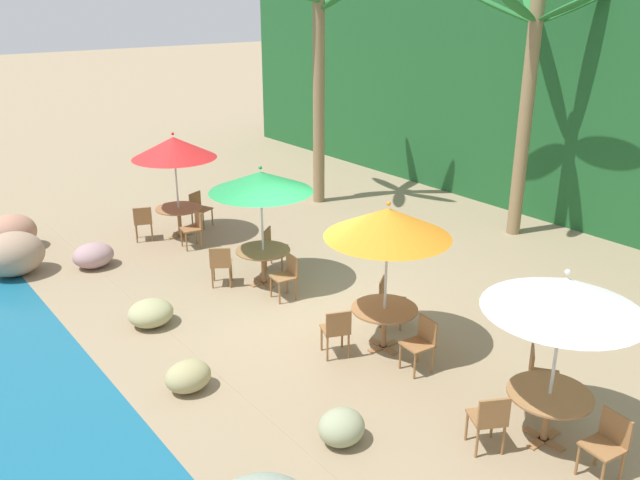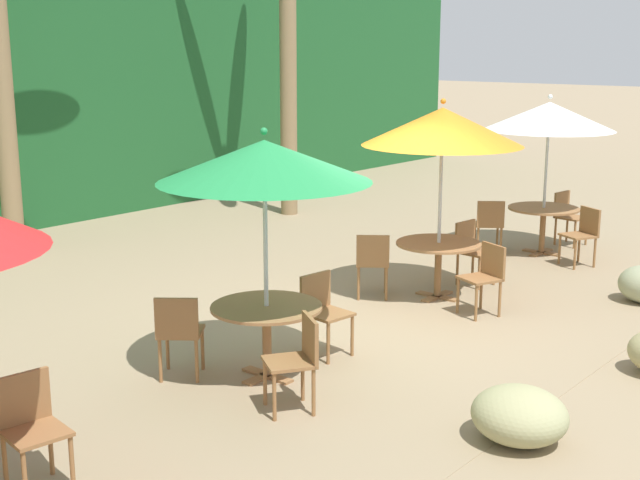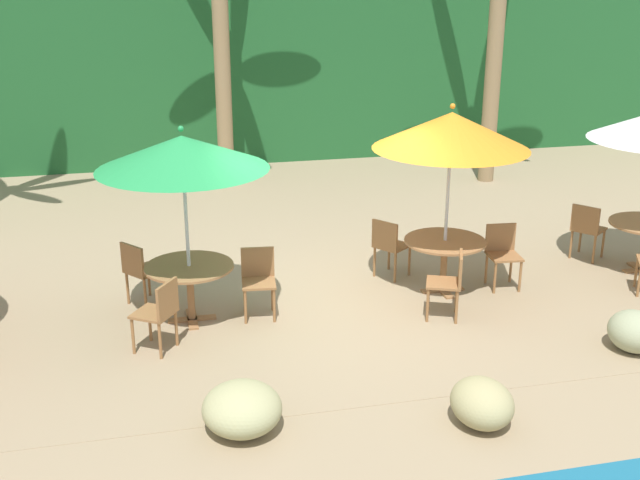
# 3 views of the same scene
# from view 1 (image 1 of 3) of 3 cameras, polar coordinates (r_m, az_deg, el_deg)

# --- Properties ---
(ground_plane) EXTENTS (120.00, 120.00, 0.00)m
(ground_plane) POSITION_cam_1_polar(r_m,az_deg,el_deg) (12.47, 0.04, -6.19)
(ground_plane) COLOR #937F60
(terrace_deck) EXTENTS (18.00, 5.20, 0.01)m
(terrace_deck) POSITION_cam_1_polar(r_m,az_deg,el_deg) (12.46, 0.04, -6.17)
(terrace_deck) COLOR #937F60
(terrace_deck) RESTS_ON ground
(foliage_backdrop) EXTENTS (28.00, 2.40, 6.00)m
(foliage_backdrop) POSITION_cam_1_polar(r_m,az_deg,el_deg) (18.25, 23.52, 10.72)
(foliage_backdrop) COLOR #1E5628
(foliage_backdrop) RESTS_ON ground
(rock_seawall) EXTENTS (15.59, 2.92, 0.93)m
(rock_seawall) POSITION_cam_1_polar(r_m,az_deg,el_deg) (9.83, -11.51, -12.09)
(rock_seawall) COLOR #A88387
(rock_seawall) RESTS_ON ground
(umbrella_red) EXTENTS (1.98, 1.98, 2.57)m
(umbrella_red) POSITION_cam_1_polar(r_m,az_deg,el_deg) (15.92, -12.47, 7.77)
(umbrella_red) COLOR silver
(umbrella_red) RESTS_ON ground
(dining_table_red) EXTENTS (1.10, 1.10, 0.74)m
(dining_table_red) POSITION_cam_1_polar(r_m,az_deg,el_deg) (16.33, -12.05, 2.32)
(dining_table_red) COLOR olive
(dining_table_red) RESTS_ON ground
(chair_red_seaward) EXTENTS (0.48, 0.48, 0.87)m
(chair_red_seaward) POSITION_cam_1_polar(r_m,az_deg,el_deg) (15.62, -10.76, 1.17)
(chair_red_seaward) COLOR olive
(chair_red_seaward) RESTS_ON ground
(chair_red_inland) EXTENTS (0.56, 0.55, 0.87)m
(chair_red_inland) POSITION_cam_1_polar(r_m,az_deg,el_deg) (17.03, -10.39, 2.84)
(chair_red_inland) COLOR olive
(chair_red_inland) RESTS_ON ground
(chair_red_left) EXTENTS (0.56, 0.55, 0.87)m
(chair_red_left) POSITION_cam_1_polar(r_m,az_deg,el_deg) (16.27, -14.98, 1.62)
(chair_red_left) COLOR olive
(chair_red_left) RESTS_ON ground
(umbrella_green) EXTENTS (2.05, 2.05, 2.48)m
(umbrella_green) POSITION_cam_1_polar(r_m,az_deg,el_deg) (12.94, -5.12, 5.02)
(umbrella_green) COLOR silver
(umbrella_green) RESTS_ON ground
(dining_table_green) EXTENTS (1.10, 1.10, 0.74)m
(dining_table_green) POSITION_cam_1_polar(r_m,az_deg,el_deg) (13.43, -4.91, -1.34)
(dining_table_green) COLOR olive
(dining_table_green) RESTS_ON ground
(chair_green_seaward) EXTENTS (0.46, 0.47, 0.87)m
(chair_green_seaward) POSITION_cam_1_polar(r_m,az_deg,el_deg) (12.81, -2.84, -2.90)
(chair_green_seaward) COLOR olive
(chair_green_seaward) RESTS_ON ground
(chair_green_inland) EXTENTS (0.60, 0.59, 0.87)m
(chair_green_inland) POSITION_cam_1_polar(r_m,az_deg,el_deg) (14.25, -4.14, -0.44)
(chair_green_inland) COLOR olive
(chair_green_inland) RESTS_ON ground
(chair_green_left) EXTENTS (0.59, 0.59, 0.87)m
(chair_green_left) POSITION_cam_1_polar(r_m,az_deg,el_deg) (13.44, -8.53, -1.96)
(chair_green_left) COLOR olive
(chair_green_left) RESTS_ON ground
(umbrella_orange) EXTENTS (2.03, 2.03, 2.58)m
(umbrella_orange) POSITION_cam_1_polar(r_m,az_deg,el_deg) (10.42, 5.86, 1.48)
(umbrella_orange) COLOR silver
(umbrella_orange) RESTS_ON ground
(dining_table_orange) EXTENTS (1.10, 1.10, 0.74)m
(dining_table_orange) POSITION_cam_1_polar(r_m,az_deg,el_deg) (11.06, 5.56, -6.42)
(dining_table_orange) COLOR olive
(dining_table_orange) RESTS_ON ground
(chair_orange_seaward) EXTENTS (0.46, 0.47, 0.87)m
(chair_orange_seaward) POSITION_cam_1_polar(r_m,az_deg,el_deg) (10.58, 8.74, -8.53)
(chair_orange_seaward) COLOR olive
(chair_orange_seaward) RESTS_ON ground
(chair_orange_inland) EXTENTS (0.59, 0.59, 0.87)m
(chair_orange_inland) POSITION_cam_1_polar(r_m,az_deg,el_deg) (11.87, 5.85, -5.00)
(chair_orange_inland) COLOR olive
(chair_orange_inland) RESTS_ON ground
(chair_orange_left) EXTENTS (0.55, 0.55, 0.87)m
(chair_orange_left) POSITION_cam_1_polar(r_m,az_deg,el_deg) (10.78, 1.44, -7.68)
(chair_orange_left) COLOR olive
(chair_orange_left) RESTS_ON ground
(umbrella_white) EXTENTS (2.00, 2.00, 2.49)m
(umbrella_white) POSITION_cam_1_polar(r_m,az_deg,el_deg) (8.65, 20.29, -4.40)
(umbrella_white) COLOR silver
(umbrella_white) RESTS_ON ground
(dining_table_white) EXTENTS (1.10, 1.10, 0.74)m
(dining_table_white) POSITION_cam_1_polar(r_m,az_deg,el_deg) (9.38, 19.10, -12.98)
(dining_table_white) COLOR olive
(dining_table_white) RESTS_ON ground
(chair_white_seaward) EXTENTS (0.47, 0.48, 0.87)m
(chair_white_seaward) POSITION_cam_1_polar(r_m,az_deg,el_deg) (9.09, 23.54, -15.60)
(chair_white_seaward) COLOR olive
(chair_white_seaward) RESTS_ON ground
(chair_white_inland) EXTENTS (0.59, 0.59, 0.87)m
(chair_white_inland) POSITION_cam_1_polar(r_m,az_deg,el_deg) (10.14, 18.29, -10.81)
(chair_white_inland) COLOR olive
(chair_white_inland) RESTS_ON ground
(chair_white_left) EXTENTS (0.57, 0.57, 0.87)m
(chair_white_left) POSITION_cam_1_polar(r_m,az_deg,el_deg) (9.02, 14.38, -14.66)
(chair_white_left) COLOR olive
(chair_white_left) RESTS_ON ground
(palm_tree_nearest) EXTENTS (3.46, 3.23, 6.01)m
(palm_tree_nearest) POSITION_cam_1_polar(r_m,az_deg,el_deg) (18.13, -0.05, 15.77)
(palm_tree_nearest) COLOR olive
(palm_tree_nearest) RESTS_ON ground
(palm_tree_second) EXTENTS (3.64, 3.59, 5.74)m
(palm_tree_second) POSITION_cam_1_polar(r_m,az_deg,el_deg) (16.26, 17.63, 13.43)
(palm_tree_second) COLOR olive
(palm_tree_second) RESTS_ON ground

